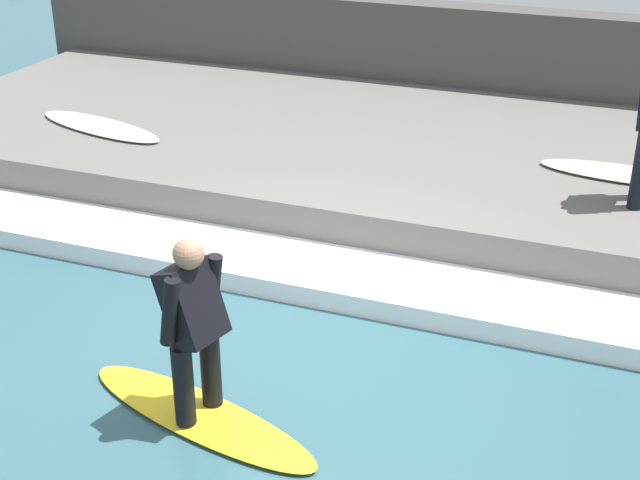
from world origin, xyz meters
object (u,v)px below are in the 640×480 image
at_px(surfboard_spare, 100,126).
at_px(surfboard_waiting_near, 625,174).
at_px(surfer_riding, 193,320).
at_px(surfboard_riding, 200,415).

bearing_deg(surfboard_spare, surfboard_waiting_near, -83.90).
bearing_deg(surfboard_waiting_near, surfboard_spare, 96.10).
relative_size(surfer_riding, surfboard_spare, 0.70).
height_order(surfboard_riding, surfboard_spare, surfboard_spare).
bearing_deg(surfer_riding, surfboard_waiting_near, -29.07).
xyz_separation_m(surfboard_riding, surfboard_spare, (3.88, 3.34, 0.53)).
height_order(surfboard_waiting_near, surfboard_spare, same).
xyz_separation_m(surfboard_waiting_near, surfboard_spare, (-0.62, 5.84, 0.00)).
relative_size(surfboard_riding, surfer_riding, 1.53).
bearing_deg(surfer_riding, surfboard_spare, 40.68).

